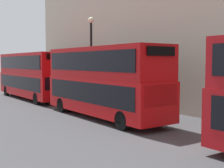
# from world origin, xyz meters

# --- Properties ---
(bus_second_in_queue) EXTENTS (2.59, 10.15, 4.34)m
(bus_second_in_queue) POSITION_xyz_m (1.60, 19.66, 2.39)
(bus_second_in_queue) COLOR #B20C0F
(bus_second_in_queue) RESTS_ON ground
(bus_third_in_queue) EXTENTS (2.59, 11.47, 4.24)m
(bus_third_in_queue) POSITION_xyz_m (1.60, 31.86, 2.34)
(bus_third_in_queue) COLOR #B20C0F
(bus_third_in_queue) RESTS_ON ground
(street_lamp) EXTENTS (0.44, 0.44, 6.79)m
(street_lamp) POSITION_xyz_m (3.33, 23.94, 4.17)
(street_lamp) COLOR black
(street_lamp) RESTS_ON ground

